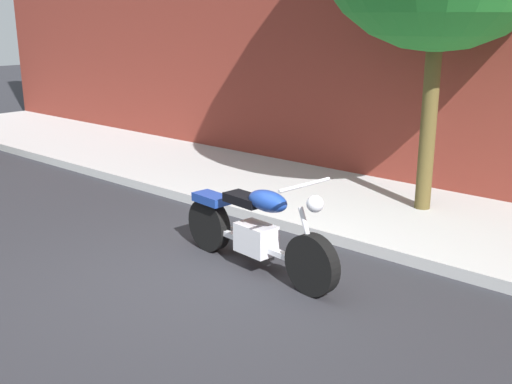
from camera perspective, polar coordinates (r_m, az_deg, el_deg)
ground_plane at (r=6.58m, az=-5.13°, el=-8.02°), size 60.00×60.00×0.00m
sidewalk at (r=8.86m, az=9.62°, el=-1.33°), size 23.69×2.75×0.14m
motorcycle at (r=6.61m, az=0.01°, el=-3.66°), size 2.27×0.70×1.13m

